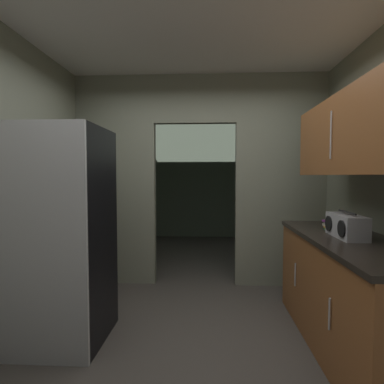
{
  "coord_description": "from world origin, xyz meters",
  "views": [
    {
      "loc": [
        0.13,
        -2.41,
        1.42
      ],
      "look_at": [
        -0.03,
        0.46,
        1.27
      ],
      "focal_mm": 29.48,
      "sensor_mm": 36.0,
      "label": 1
    }
  ],
  "objects": [
    {
      "name": "ground",
      "position": [
        0.0,
        0.0,
        0.0
      ],
      "size": [
        20.0,
        20.0,
        0.0
      ],
      "primitive_type": "plane",
      "color": "#47423D"
    },
    {
      "name": "upper_cabinet_counterside",
      "position": [
        1.27,
        0.14,
        1.74
      ],
      "size": [
        0.36,
        1.74,
        0.63
      ],
      "color": "brown"
    },
    {
      "name": "adjoining_room_shell",
      "position": [
        0.0,
        3.81,
        1.35
      ],
      "size": [
        3.19,
        3.26,
        2.69
      ],
      "color": "slate",
      "rests_on": "ground"
    },
    {
      "name": "book_stack",
      "position": [
        1.24,
        0.49,
        0.96
      ],
      "size": [
        0.14,
        0.16,
        0.09
      ],
      "color": "#388C47",
      "rests_on": "lower_cabinet_run"
    },
    {
      "name": "kitchen_partition",
      "position": [
        0.02,
        1.67,
        1.45
      ],
      "size": [
        3.19,
        0.12,
        2.69
      ],
      "color": "gray",
      "rests_on": "ground"
    },
    {
      "name": "boombox",
      "position": [
        1.23,
        0.17,
        1.01
      ],
      "size": [
        0.19,
        0.44,
        0.21
      ],
      "color": "#B2B2B7",
      "rests_on": "lower_cabinet_run"
    },
    {
      "name": "kitchen_overhead_slab",
      "position": [
        0.0,
        0.5,
        2.72
      ],
      "size": [
        3.59,
        7.34,
        0.06
      ],
      "primitive_type": "cube",
      "color": "silver"
    },
    {
      "name": "lower_cabinet_run",
      "position": [
        1.27,
        0.14,
        0.46
      ],
      "size": [
        0.66,
        1.93,
        0.92
      ],
      "color": "brown",
      "rests_on": "ground"
    },
    {
      "name": "refrigerator",
      "position": [
        -1.17,
        0.18,
        0.91
      ],
      "size": [
        0.82,
        0.78,
        1.82
      ],
      "color": "black",
      "rests_on": "ground"
    }
  ]
}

